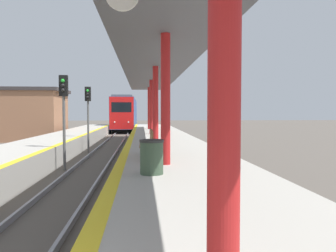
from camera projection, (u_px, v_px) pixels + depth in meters
name	position (u px, v px, depth m)	size (l,w,h in m)	color
train	(126.00, 114.00, 47.49)	(2.84, 20.57, 4.59)	black
signal_mid	(64.00, 104.00, 14.15)	(0.36, 0.31, 4.14)	#595959
signal_far	(88.00, 106.00, 20.54)	(0.36, 0.31, 4.14)	#595959
station_canopy	(155.00, 67.00, 16.24)	(3.36, 34.05, 4.01)	red
trash_bin	(152.00, 157.00, 8.10)	(0.60, 0.60, 0.85)	#384C38
bench	(148.00, 143.00, 11.22)	(0.44, 1.87, 0.92)	brown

